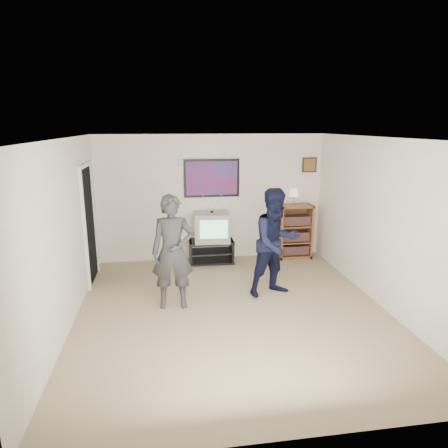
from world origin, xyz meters
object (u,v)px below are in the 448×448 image
object	(u,v)px
bookshelf	(295,231)
person_short	(276,243)
crt_television	(212,227)
person_tall	(173,252)
media_stand	(211,251)

from	to	relation	value
bookshelf	person_short	world-z (taller)	person_short
crt_television	person_tall	size ratio (longest dim) A/B	0.40
person_short	bookshelf	bearing A→B (deg)	45.21
media_stand	person_short	xyz separation A→B (m)	(0.83, -1.69, 0.65)
crt_television	person_tall	xyz separation A→B (m)	(-0.81, -1.89, 0.13)
crt_television	person_tall	bearing A→B (deg)	-109.24
media_stand	bookshelf	xyz separation A→B (m)	(1.73, 0.05, 0.33)
crt_television	media_stand	bearing A→B (deg)	-176.04
person_tall	crt_television	bearing A→B (deg)	70.41
bookshelf	person_short	size ratio (longest dim) A/B	0.64
crt_television	person_tall	distance (m)	2.07
bookshelf	crt_television	bearing A→B (deg)	-178.33
bookshelf	person_tall	distance (m)	3.20
person_short	crt_television	bearing A→B (deg)	98.22
media_stand	bookshelf	world-z (taller)	bookshelf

